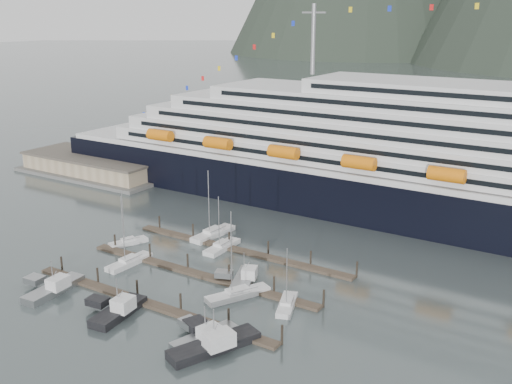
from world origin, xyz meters
TOP-DOWN VIEW (x-y plane):
  - ground at (0.00, 0.00)m, footprint 1600.00×1600.00m
  - cruise_ship at (30.03, 54.94)m, footprint 210.00×30.40m
  - warehouse at (-72.00, 42.00)m, footprint 46.00×20.00m
  - dock_near at (-4.93, -9.95)m, footprint 48.18×2.28m
  - dock_mid at (-4.93, 3.05)m, footprint 48.18×2.28m
  - dock_far at (-4.93, 16.05)m, footprint 48.18×2.28m
  - sailboat_a at (-25.61, 7.28)m, footprint 4.96×7.96m
  - sailboat_b at (-18.42, 0.04)m, footprint 2.92×9.79m
  - sailboat_d at (5.75, -0.21)m, footprint 7.35×10.91m
  - sailboat_e at (-14.07, 19.99)m, footprint 3.72×11.30m
  - sailboat_f at (-8.35, 15.17)m, footprint 2.80×9.27m
  - sailboat_h at (14.18, 1.04)m, footprint 4.94×8.28m
  - trawler_a at (-20.98, -15.01)m, footprint 8.32×11.51m
  - trawler_b at (-6.32, -15.01)m, footprint 8.14×10.66m
  - trawler_c at (11.70, -14.94)m, footprint 10.89×13.52m
  - trawler_d at (9.57, -14.09)m, footprint 8.42×10.70m
  - trawler_e at (3.56, 4.78)m, footprint 8.15×9.84m

SIDE VIEW (x-z plane):
  - ground at x=0.00m, z-range 0.00..0.00m
  - dock_near at x=-4.93m, z-range -1.29..1.91m
  - dock_mid at x=-4.93m, z-range -1.29..1.91m
  - dock_far at x=-4.93m, z-range -1.29..1.91m
  - sailboat_h at x=14.18m, z-range -4.90..5.68m
  - sailboat_a at x=-25.61m, z-range -5.40..6.19m
  - sailboat_f at x=-8.35m, z-range -5.34..6.16m
  - sailboat_b at x=-18.42m, z-range -6.46..7.29m
  - sailboat_d at x=5.75m, z-range -7.22..8.08m
  - sailboat_e at x=-14.07m, z-range -6.94..7.82m
  - trawler_e at x=3.56m, z-range -2.21..3.83m
  - trawler_d at x=9.57m, z-range -2.22..3.84m
  - trawler_a at x=-20.98m, z-range -2.26..3.90m
  - trawler_b at x=-6.32m, z-range -2.48..4.21m
  - trawler_c at x=11.70m, z-range -2.50..4.25m
  - warehouse at x=-72.00m, z-range -0.65..5.15m
  - cruise_ship at x=30.03m, z-range -13.11..37.19m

